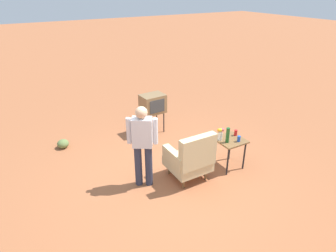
% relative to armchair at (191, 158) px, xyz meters
% --- Properties ---
extents(ground_plane, '(60.00, 60.00, 0.00)m').
position_rel_armchair_xyz_m(ground_plane, '(0.27, -0.20, -0.50)').
color(ground_plane, '#A05B38').
extents(armchair, '(0.78, 0.78, 1.06)m').
position_rel_armchair_xyz_m(armchair, '(0.00, 0.00, 0.00)').
color(armchair, brown).
rests_on(armchair, ground).
extents(side_table, '(0.56, 0.56, 0.66)m').
position_rel_armchair_xyz_m(side_table, '(-0.96, 0.04, 0.06)').
color(side_table, black).
rests_on(side_table, ground).
extents(tv_on_stand, '(0.62, 0.48, 1.03)m').
position_rel_armchair_xyz_m(tv_on_stand, '(-0.35, -2.26, 0.28)').
color(tv_on_stand, black).
rests_on(tv_on_stand, ground).
extents(person_standing, '(0.50, 0.38, 1.64)m').
position_rel_armchair_xyz_m(person_standing, '(0.87, -0.32, 0.44)').
color(person_standing, '#2D3347').
rests_on(person_standing, ground).
extents(soda_can_red, '(0.07, 0.07, 0.12)m').
position_rel_armchair_xyz_m(soda_can_red, '(-1.17, -0.05, 0.23)').
color(soda_can_red, red).
rests_on(soda_can_red, side_table).
extents(soda_can_blue, '(0.07, 0.07, 0.12)m').
position_rel_armchair_xyz_m(soda_can_blue, '(-1.04, 0.18, 0.23)').
color(soda_can_blue, blue).
rests_on(soda_can_blue, side_table).
extents(bottle_wine_green, '(0.07, 0.07, 0.32)m').
position_rel_armchair_xyz_m(bottle_wine_green, '(-0.82, 0.09, 0.32)').
color(bottle_wine_green, '#1E5623').
rests_on(bottle_wine_green, side_table).
extents(flower_vase, '(0.15, 0.10, 0.27)m').
position_rel_armchair_xyz_m(flower_vase, '(-0.75, -0.06, 0.31)').
color(flower_vase, silver).
rests_on(flower_vase, side_table).
extents(shrub_mid, '(0.27, 0.27, 0.21)m').
position_rel_armchair_xyz_m(shrub_mid, '(1.93, -2.58, -0.39)').
color(shrub_mid, olive).
rests_on(shrub_mid, ground).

